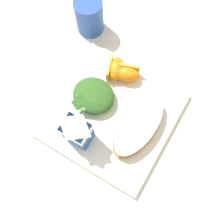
% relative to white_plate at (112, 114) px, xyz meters
% --- Properties ---
extents(ground, '(3.00, 3.00, 0.00)m').
position_rel_white_plate_xyz_m(ground, '(0.00, 0.00, -0.01)').
color(ground, beige).
extents(white_plate, '(0.28, 0.28, 0.02)m').
position_rel_white_plate_xyz_m(white_plate, '(0.00, 0.00, 0.00)').
color(white_plate, white).
rests_on(white_plate, ground).
extents(cheesy_pizza_bread, '(0.09, 0.18, 0.04)m').
position_rel_white_plate_xyz_m(cheesy_pizza_bread, '(-0.07, 0.00, 0.03)').
color(cheesy_pizza_bread, '#A87038').
rests_on(cheesy_pizza_bread, white_plate).
extents(green_salad_pile, '(0.10, 0.10, 0.04)m').
position_rel_white_plate_xyz_m(green_salad_pile, '(0.06, -0.01, 0.03)').
color(green_salad_pile, '#336023').
rests_on(green_salad_pile, white_plate).
extents(milk_carton, '(0.06, 0.04, 0.11)m').
position_rel_white_plate_xyz_m(milk_carton, '(0.03, 0.09, 0.07)').
color(milk_carton, '#23569E').
rests_on(milk_carton, white_plate).
extents(orange_wedge_front, '(0.07, 0.05, 0.04)m').
position_rel_white_plate_xyz_m(orange_wedge_front, '(0.02, -0.10, 0.03)').
color(orange_wedge_front, orange).
rests_on(orange_wedge_front, white_plate).
extents(orange_wedge_middle, '(0.05, 0.07, 0.04)m').
position_rel_white_plate_xyz_m(orange_wedge_middle, '(0.05, -0.10, 0.03)').
color(orange_wedge_middle, orange).
rests_on(orange_wedge_middle, white_plate).
extents(drinking_blue_cup, '(0.07, 0.07, 0.10)m').
position_rel_white_plate_xyz_m(drinking_blue_cup, '(0.17, -0.18, 0.04)').
color(drinking_blue_cup, '#284CA3').
rests_on(drinking_blue_cup, ground).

